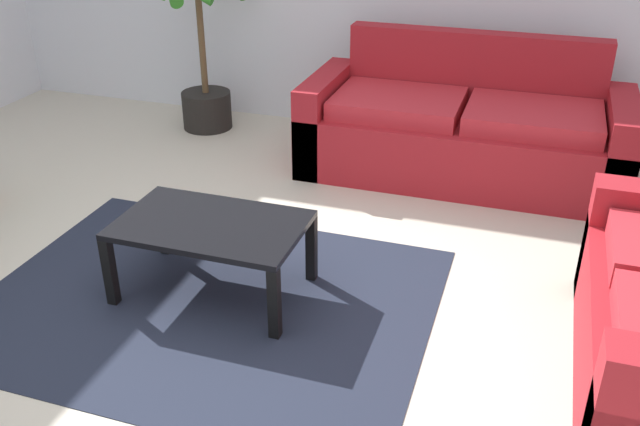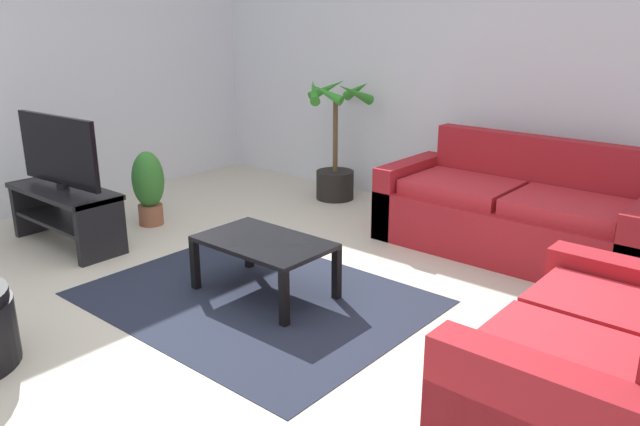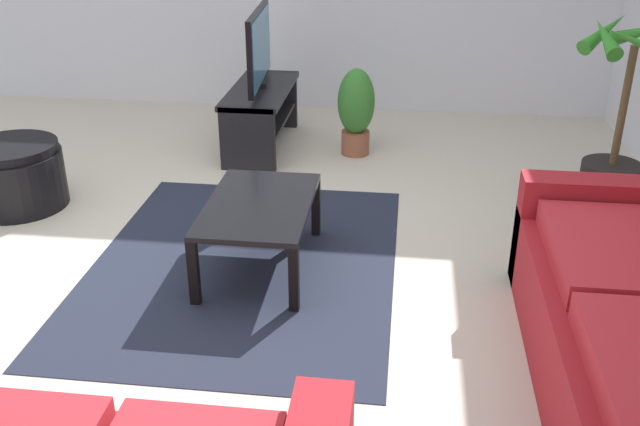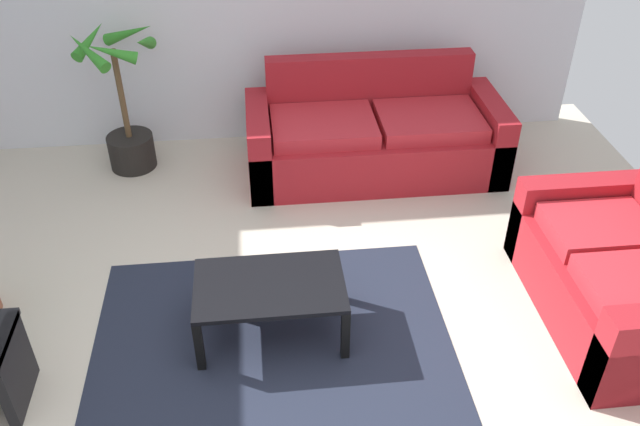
{
  "view_description": "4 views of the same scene",
  "coord_description": "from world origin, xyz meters",
  "px_view_note": "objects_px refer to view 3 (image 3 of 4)",
  "views": [
    {
      "loc": [
        1.5,
        -2.21,
        1.98
      ],
      "look_at": [
        0.55,
        0.65,
        0.41
      ],
      "focal_mm": 38.92,
      "sensor_mm": 36.0,
      "label": 1
    },
    {
      "loc": [
        2.94,
        -2.37,
        1.86
      ],
      "look_at": [
        0.19,
        0.86,
        0.5
      ],
      "focal_mm": 35.34,
      "sensor_mm": 36.0,
      "label": 2
    },
    {
      "loc": [
        3.55,
        1.19,
        2.02
      ],
      "look_at": [
        0.61,
        0.82,
        0.61
      ],
      "focal_mm": 40.42,
      "sensor_mm": 36.0,
      "label": 3
    },
    {
      "loc": [
        0.05,
        -2.57,
        3.03
      ],
      "look_at": [
        0.41,
        0.73,
        0.67
      ],
      "focal_mm": 37.25,
      "sensor_mm": 36.0,
      "label": 4
    }
  ],
  "objects_px": {
    "tv": "(259,47)",
    "potted_plant_small": "(356,109)",
    "potted_palm": "(618,138)",
    "ottoman": "(15,176)",
    "tv_stand": "(261,108)",
    "coffee_table": "(259,211)"
  },
  "relations": [
    {
      "from": "coffee_table",
      "to": "ottoman",
      "type": "relative_size",
      "value": 1.42
    },
    {
      "from": "potted_palm",
      "to": "potted_plant_small",
      "type": "height_order",
      "value": "potted_palm"
    },
    {
      "from": "potted_plant_small",
      "to": "tv",
      "type": "bearing_deg",
      "value": -95.65
    },
    {
      "from": "potted_palm",
      "to": "potted_plant_small",
      "type": "bearing_deg",
      "value": -113.68
    },
    {
      "from": "tv",
      "to": "ottoman",
      "type": "bearing_deg",
      "value": -46.36
    },
    {
      "from": "tv",
      "to": "coffee_table",
      "type": "bearing_deg",
      "value": 10.95
    },
    {
      "from": "coffee_table",
      "to": "tv_stand",
      "type": "bearing_deg",
      "value": -168.95
    },
    {
      "from": "coffee_table",
      "to": "potted_palm",
      "type": "bearing_deg",
      "value": 117.21
    },
    {
      "from": "tv_stand",
      "to": "potted_palm",
      "type": "height_order",
      "value": "potted_palm"
    },
    {
      "from": "tv_stand",
      "to": "tv",
      "type": "distance_m",
      "value": 0.48
    },
    {
      "from": "coffee_table",
      "to": "tv",
      "type": "bearing_deg",
      "value": -169.05
    },
    {
      "from": "tv",
      "to": "potted_plant_small",
      "type": "relative_size",
      "value": 1.46
    },
    {
      "from": "tv_stand",
      "to": "potted_palm",
      "type": "xyz_separation_m",
      "value": [
        0.84,
        2.5,
        0.15
      ]
    },
    {
      "from": "coffee_table",
      "to": "potted_plant_small",
      "type": "distance_m",
      "value": 1.9
    },
    {
      "from": "tv_stand",
      "to": "potted_plant_small",
      "type": "bearing_deg",
      "value": 84.39
    },
    {
      "from": "tv_stand",
      "to": "coffee_table",
      "type": "relative_size",
      "value": 1.22
    },
    {
      "from": "tv_stand",
      "to": "coffee_table",
      "type": "bearing_deg",
      "value": 11.05
    },
    {
      "from": "coffee_table",
      "to": "ottoman",
      "type": "xyz_separation_m",
      "value": [
        -0.61,
        -1.76,
        -0.13
      ]
    },
    {
      "from": "potted_palm",
      "to": "ottoman",
      "type": "xyz_separation_m",
      "value": [
        0.49,
        -3.89,
        -0.26
      ]
    },
    {
      "from": "tv_stand",
      "to": "ottoman",
      "type": "distance_m",
      "value": 1.92
    },
    {
      "from": "tv",
      "to": "ottoman",
      "type": "distance_m",
      "value": 2.01
    },
    {
      "from": "tv_stand",
      "to": "potted_plant_small",
      "type": "height_order",
      "value": "potted_plant_small"
    }
  ]
}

